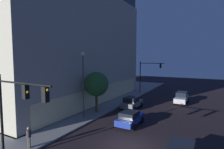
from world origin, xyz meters
TOP-DOWN VIEW (x-y plane):
  - ground_plane at (0.00, 0.00)m, footprint 120.00×120.00m
  - modern_building at (11.28, 20.80)m, footprint 29.95×23.31m
  - traffic_light_near_corner at (-6.17, 5.05)m, footprint 0.35×5.13m
  - traffic_light_far_corner at (23.14, 5.77)m, footprint 0.55×4.94m
  - street_lamp_sidewalk at (4.00, 7.54)m, footprint 0.44×0.44m
  - sidewalk_tree at (6.78, 7.50)m, footprint 3.24×3.24m
  - pedestrian_waiting at (-4.16, 6.82)m, footprint 0.36×0.36m
  - car_blue at (4.77, 1.80)m, footprint 4.21×2.08m
  - car_grey at (11.35, 4.33)m, footprint 4.13×2.30m
  - car_silver at (18.09, -1.67)m, footprint 4.45×1.99m

SIDE VIEW (x-z plane):
  - ground_plane at x=0.00m, z-range 0.00..0.00m
  - car_blue at x=4.77m, z-range 0.02..1.62m
  - car_grey at x=11.35m, z-range 0.01..1.70m
  - car_silver at x=18.09m, z-range 0.02..1.82m
  - pedestrian_waiting at x=-4.16m, z-range 0.32..2.05m
  - sidewalk_tree at x=6.78m, z-range 1.22..6.65m
  - traffic_light_near_corner at x=-6.17m, z-range 1.43..7.55m
  - traffic_light_far_corner at x=23.14m, z-range 1.32..7.82m
  - street_lamp_sidewalk at x=4.00m, z-range 1.17..9.11m
  - modern_building at x=11.28m, z-range -0.07..20.70m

